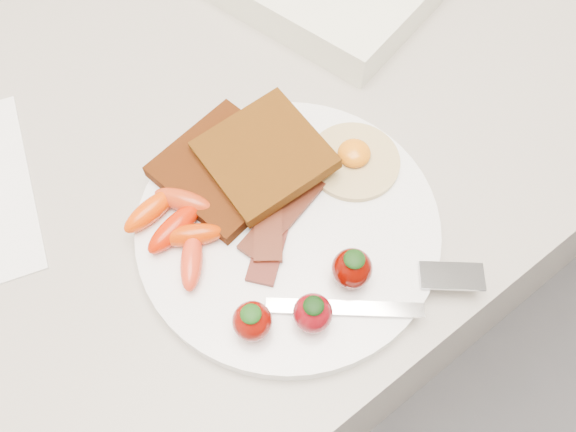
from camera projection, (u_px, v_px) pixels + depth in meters
counter at (226, 299)px, 0.95m from camera, size 2.00×0.60×0.90m
plate at (288, 226)px, 0.50m from camera, size 0.27×0.27×0.02m
toast_lower at (227, 168)px, 0.51m from camera, size 0.13×0.13×0.01m
toast_upper at (264, 155)px, 0.50m from camera, size 0.10×0.10×0.02m
fried_egg at (354, 159)px, 0.52m from camera, size 0.09×0.09×0.02m
bacon_strips at (275, 220)px, 0.49m from camera, size 0.11×0.10×0.01m
baby_carrots at (178, 226)px, 0.48m from camera, size 0.08×0.11×0.02m
strawberries at (309, 298)px, 0.44m from camera, size 0.12×0.05×0.04m
fork at (394, 293)px, 0.46m from camera, size 0.17×0.10×0.00m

